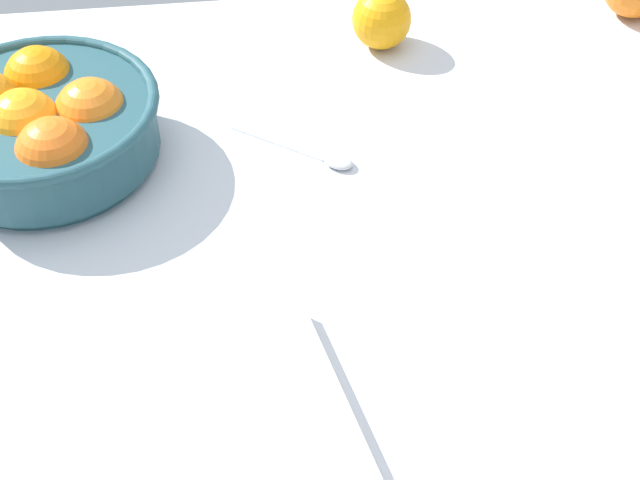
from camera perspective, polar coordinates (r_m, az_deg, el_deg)
The scene contains 5 objects.
ground_plane at distance 82.26cm, azimuth 0.17°, elevation -3.28°, with size 123.21×98.50×3.00cm, color silver.
fruit_bowl at distance 94.53cm, azimuth -17.18°, elevation 6.98°, with size 23.94×23.94×9.80cm.
cutting_board at distance 70.21cm, azimuth -11.51°, elevation -13.98°, with size 33.36×21.18×1.59cm, color beige.
loose_orange_2 at distance 108.62cm, azimuth 3.90°, elevation 13.71°, with size 6.96×6.96×6.96cm, color orange.
spoon at distance 93.44cm, azimuth -0.51°, elevation 5.54°, with size 12.42×9.54×1.00cm.
Camera 1 is at (-6.83, -54.03, 60.16)cm, focal length 50.79 mm.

